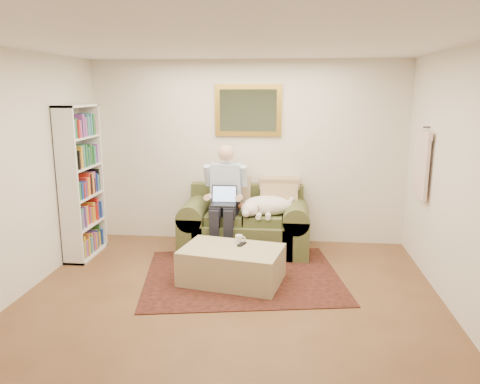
% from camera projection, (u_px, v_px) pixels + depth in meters
% --- Properties ---
extents(room_shell, '(4.51, 5.00, 2.61)m').
position_uv_depth(room_shell, '(228.00, 181.00, 4.62)').
color(room_shell, brown).
rests_on(room_shell, ground).
extents(rug, '(2.57, 2.20, 0.01)m').
position_uv_depth(rug, '(242.00, 276.00, 5.59)').
color(rug, black).
rests_on(rug, room_shell).
extents(sofa, '(1.74, 0.88, 1.04)m').
position_uv_depth(sofa, '(245.00, 229.00, 6.46)').
color(sofa, brown).
rests_on(sofa, room_shell).
extents(seated_man, '(0.57, 0.82, 1.46)m').
position_uv_depth(seated_man, '(224.00, 201.00, 6.24)').
color(seated_man, '#8CA6D8').
rests_on(seated_man, sofa).
extents(laptop, '(0.34, 0.27, 0.24)m').
position_uv_depth(laptop, '(224.00, 199.00, 6.17)').
color(laptop, black).
rests_on(laptop, seated_man).
extents(sleeping_dog, '(0.72, 0.45, 0.27)m').
position_uv_depth(sleeping_dog, '(267.00, 206.00, 6.27)').
color(sleeping_dog, white).
rests_on(sleeping_dog, sofa).
extents(ottoman, '(1.24, 0.92, 0.41)m').
position_uv_depth(ottoman, '(232.00, 265.00, 5.39)').
color(ottoman, tan).
rests_on(ottoman, room_shell).
extents(coffee_mug, '(0.08, 0.08, 0.10)m').
position_uv_depth(coffee_mug, '(239.00, 239.00, 5.51)').
color(coffee_mug, white).
rests_on(coffee_mug, ottoman).
extents(tv_remote, '(0.10, 0.16, 0.02)m').
position_uv_depth(tv_remote, '(242.00, 244.00, 5.46)').
color(tv_remote, black).
rests_on(tv_remote, ottoman).
extents(bookshelf, '(0.28, 0.80, 2.00)m').
position_uv_depth(bookshelf, '(81.00, 182.00, 6.11)').
color(bookshelf, white).
rests_on(bookshelf, room_shell).
extents(wall_mirror, '(0.94, 0.04, 0.72)m').
position_uv_depth(wall_mirror, '(248.00, 110.00, 6.55)').
color(wall_mirror, gold).
rests_on(wall_mirror, room_shell).
extents(hanging_shirt, '(0.06, 0.52, 0.90)m').
position_uv_depth(hanging_shirt, '(422.00, 161.00, 5.60)').
color(hanging_shirt, beige).
rests_on(hanging_shirt, room_shell).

